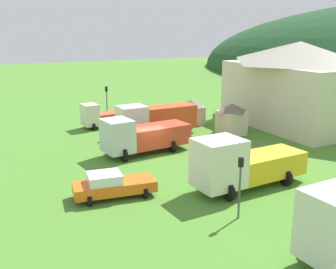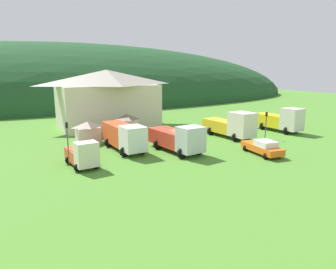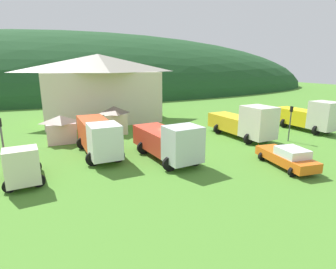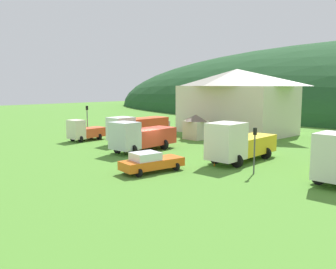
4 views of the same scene
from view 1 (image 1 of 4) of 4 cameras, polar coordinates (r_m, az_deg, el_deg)
ground_plane at (r=34.19m, az=-2.08°, el=-3.04°), size 200.00×200.00×0.00m
depot_building at (r=46.19m, az=17.98°, el=6.99°), size 16.15×10.48×9.19m
play_shed_cream at (r=41.27m, az=9.03°, el=2.29°), size 2.70×2.53×3.17m
play_shed_pink at (r=45.29m, az=3.21°, el=3.31°), size 3.00×2.54×2.77m
light_truck_cream at (r=44.19m, az=-9.68°, el=2.60°), size 2.72×4.87×2.69m
heavy_rig_white at (r=40.27m, az=-1.90°, el=2.36°), size 3.29×8.20×3.23m
tow_truck_silver at (r=34.42m, az=-3.80°, el=-0.13°), size 3.86×7.95×3.28m
heavy_rig_striped at (r=27.20m, az=10.35°, el=-4.08°), size 3.64×8.47×3.73m
service_pickup_orange at (r=26.06m, az=-7.96°, el=-7.13°), size 2.81×5.44×1.66m
traffic_light_west at (r=45.29m, az=-8.72°, el=4.69°), size 0.20×0.32×4.28m
traffic_light_east at (r=22.89m, az=10.24°, el=-6.53°), size 0.20×0.32×3.65m
traffic_cone_near_pickup at (r=27.45m, az=7.87°, el=-7.82°), size 0.36×0.36×0.48m
traffic_cone_mid_row at (r=26.76m, az=4.88°, el=-8.35°), size 0.36×0.36×0.59m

